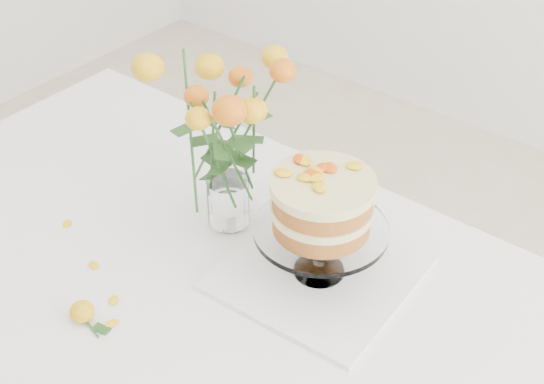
# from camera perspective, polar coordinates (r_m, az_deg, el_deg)

# --- Properties ---
(table) EXTENTS (1.43, 0.93, 0.76)m
(table) POSITION_cam_1_polar(r_m,az_deg,el_deg) (1.53, -7.02, -7.74)
(table) COLOR tan
(table) RESTS_ON ground
(napkin) EXTENTS (0.35, 0.35, 0.01)m
(napkin) POSITION_cam_1_polar(r_m,az_deg,el_deg) (1.44, 3.53, -6.11)
(napkin) COLOR white
(napkin) RESTS_ON table
(cake_stand) EXTENTS (0.25, 0.25, 0.22)m
(cake_stand) POSITION_cam_1_polar(r_m,az_deg,el_deg) (1.34, 3.77, -1.32)
(cake_stand) COLOR white
(cake_stand) RESTS_ON napkin
(rose_vase) EXTENTS (0.30, 0.30, 0.43)m
(rose_vase) POSITION_cam_1_polar(r_m,az_deg,el_deg) (1.41, -3.59, 5.64)
(rose_vase) COLOR white
(rose_vase) RESTS_ON table
(loose_rose_near) EXTENTS (0.08, 0.04, 0.04)m
(loose_rose_near) POSITION_cam_1_polar(r_m,az_deg,el_deg) (1.39, -14.10, -8.74)
(loose_rose_near) COLOR yellow
(loose_rose_near) RESTS_ON table
(stray_petal_a) EXTENTS (0.03, 0.02, 0.00)m
(stray_petal_a) POSITION_cam_1_polar(r_m,az_deg,el_deg) (1.49, -13.25, -5.41)
(stray_petal_a) COLOR yellow
(stray_petal_a) RESTS_ON table
(stray_petal_b) EXTENTS (0.03, 0.02, 0.00)m
(stray_petal_b) POSITION_cam_1_polar(r_m,az_deg,el_deg) (1.42, -11.84, -8.00)
(stray_petal_b) COLOR yellow
(stray_petal_b) RESTS_ON table
(stray_petal_c) EXTENTS (0.03, 0.02, 0.00)m
(stray_petal_c) POSITION_cam_1_polar(r_m,az_deg,el_deg) (1.38, -11.96, -9.66)
(stray_petal_c) COLOR yellow
(stray_petal_c) RESTS_ON table
(stray_petal_d) EXTENTS (0.03, 0.02, 0.00)m
(stray_petal_d) POSITION_cam_1_polar(r_m,az_deg,el_deg) (1.61, -15.15, -2.31)
(stray_petal_d) COLOR yellow
(stray_petal_d) RESTS_ON table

